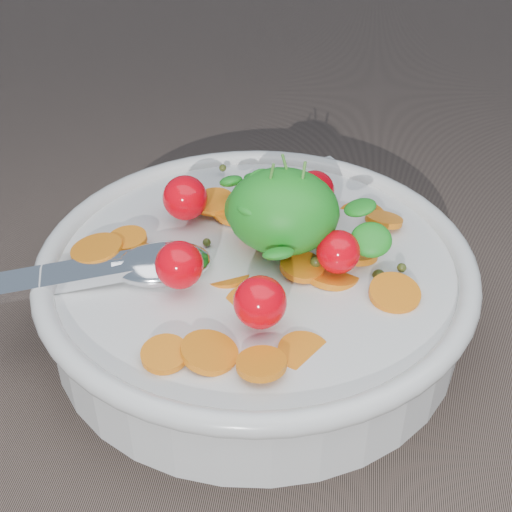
# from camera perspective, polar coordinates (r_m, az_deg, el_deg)

# --- Properties ---
(ground) EXTENTS (6.00, 6.00, 0.00)m
(ground) POSITION_cam_1_polar(r_m,az_deg,el_deg) (0.51, 3.08, -6.76)
(ground) COLOR brown
(ground) RESTS_ON ground
(bowl) EXTENTS (0.32, 0.30, 0.13)m
(bowl) POSITION_cam_1_polar(r_m,az_deg,el_deg) (0.50, 0.01, -2.19)
(bowl) COLOR silver
(bowl) RESTS_ON ground
(napkin) EXTENTS (0.23, 0.22, 0.01)m
(napkin) POSITION_cam_1_polar(r_m,az_deg,el_deg) (0.62, 3.24, 3.04)
(napkin) COLOR white
(napkin) RESTS_ON ground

